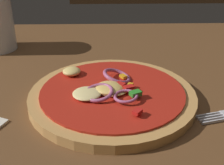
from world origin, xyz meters
TOP-DOWN VIEW (x-y plane):
  - dining_table at (0.00, 0.00)m, footprint 1.20×0.80m
  - pizza at (-0.02, -0.00)m, footprint 0.25×0.25m

SIDE VIEW (x-z plane):
  - dining_table at x=0.00m, z-range 0.00..0.04m
  - pizza at x=-0.02m, z-range 0.03..0.06m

